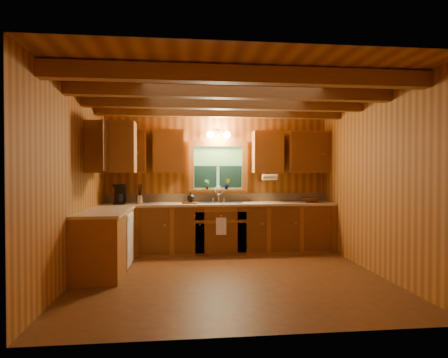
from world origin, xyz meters
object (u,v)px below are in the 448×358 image
Objects in this scene: sink at (219,205)px; cutting_board at (191,203)px; coffee_maker at (120,194)px; wicker_basket at (312,200)px.

sink reaches higher than cutting_board.
coffee_maker is 1.25m from cutting_board.
sink is 0.53m from cutting_board.
sink is 1.71m from wicker_basket.
coffee_maker is (-1.76, -0.06, 0.22)m from sink.
wicker_basket is at bearing -3.18° from coffee_maker.
wicker_basket reaches higher than cutting_board.
cutting_board is (-0.52, -0.09, 0.06)m from sink.
cutting_board is at bearing -179.69° from wicker_basket.
cutting_board is (1.24, -0.03, -0.16)m from coffee_maker.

